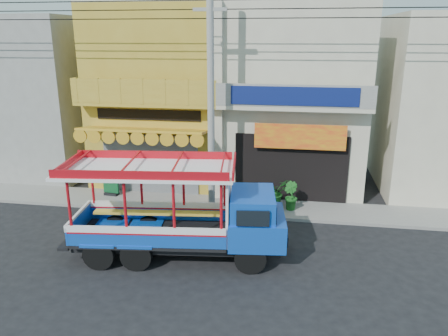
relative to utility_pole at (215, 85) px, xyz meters
name	(u,v)px	position (x,y,z in m)	size (l,w,h in m)	color
ground	(223,255)	(0.85, -3.30, -5.03)	(90.00, 90.00, 0.00)	black
sidewalk	(239,207)	(0.85, 0.70, -4.97)	(30.00, 2.00, 0.12)	slate
shophouse_left	(168,93)	(-3.15, 4.66, -0.92)	(6.00, 7.50, 8.24)	#AE8C26
shophouse_right	(294,95)	(2.85, 4.66, -0.93)	(6.00, 6.75, 8.24)	#BCB29A
party_pilaster	(218,106)	(-0.15, 1.55, -1.03)	(0.35, 0.30, 8.00)	#BCB29A
filler_building_left	(35,96)	(-10.15, 4.70, -1.23)	(6.00, 6.00, 7.60)	gray
utility_pole	(215,85)	(0.00, 0.00, 0.00)	(28.00, 0.26, 9.00)	gray
songthaew_truck	(192,212)	(-0.07, -3.55, -3.51)	(6.98, 2.92, 3.16)	black
green_sign	(111,185)	(-4.77, 1.03, -4.46)	(0.70, 0.39, 1.07)	black
potted_plant_a	(275,192)	(2.27, 1.03, -4.38)	(0.97, 0.84, 1.07)	#18541B
potted_plant_b	(290,196)	(2.89, 0.65, -4.36)	(0.61, 0.49, 1.11)	#18541B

